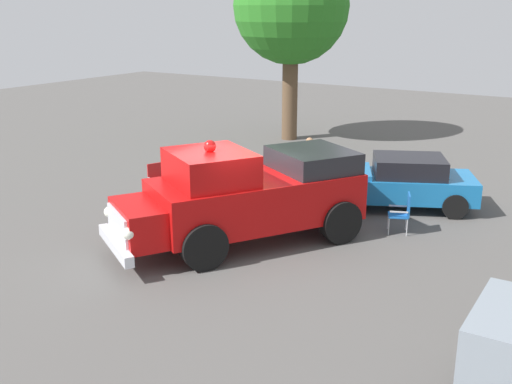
# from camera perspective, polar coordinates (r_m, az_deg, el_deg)

# --- Properties ---
(ground_plane) EXTENTS (60.00, 60.00, 0.00)m
(ground_plane) POSITION_cam_1_polar(r_m,az_deg,el_deg) (14.58, -2.42, -5.07)
(ground_plane) COLOR #514F4C
(vintage_fire_truck) EXTENTS (6.22, 4.92, 2.59)m
(vintage_fire_truck) POSITION_cam_1_polar(r_m,az_deg,el_deg) (14.43, -0.83, -0.25)
(vintage_fire_truck) COLOR black
(vintage_fire_truck) RESTS_ON ground
(classic_hot_rod) EXTENTS (3.55, 4.73, 1.46)m
(classic_hot_rod) POSITION_cam_1_polar(r_m,az_deg,el_deg) (17.63, 12.82, 0.97)
(classic_hot_rod) COLOR black
(classic_hot_rod) RESTS_ON ground
(lawn_chair_near_truck) EXTENTS (0.69, 0.69, 1.02)m
(lawn_chair_near_truck) POSITION_cam_1_polar(r_m,az_deg,el_deg) (18.47, -1.00, 1.61)
(lawn_chair_near_truck) COLOR #B7BABF
(lawn_chair_near_truck) RESTS_ON ground
(lawn_chair_by_car) EXTENTS (0.65, 0.65, 1.02)m
(lawn_chair_by_car) POSITION_cam_1_polar(r_m,az_deg,el_deg) (15.67, 13.49, -1.66)
(lawn_chair_by_car) COLOR #B7BABF
(lawn_chair_by_car) RESTS_ON ground
(lawn_chair_spare) EXTENTS (0.64, 0.64, 1.02)m
(lawn_chair_spare) POSITION_cam_1_polar(r_m,az_deg,el_deg) (18.34, -9.15, 1.28)
(lawn_chair_spare) COLOR #B7BABF
(lawn_chair_spare) RESTS_ON ground
(spectator_seated) EXTENTS (0.65, 0.63, 1.29)m
(spectator_seated) POSITION_cam_1_polar(r_m,az_deg,el_deg) (18.32, -0.96, 1.83)
(spectator_seated) COLOR #383842
(spectator_seated) RESTS_ON ground
(spectator_standing) EXTENTS (0.64, 0.39, 1.68)m
(spectator_standing) POSITION_cam_1_polar(r_m,az_deg,el_deg) (18.70, 4.94, 2.92)
(spectator_standing) COLOR #2D334C
(spectator_standing) RESTS_ON ground
(oak_tree_right) EXTENTS (4.72, 4.72, 7.85)m
(oak_tree_right) POSITION_cam_1_polar(r_m,az_deg,el_deg) (25.97, 3.29, 16.77)
(oak_tree_right) COLOR brown
(oak_tree_right) RESTS_ON ground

